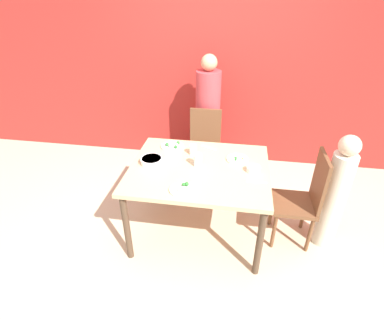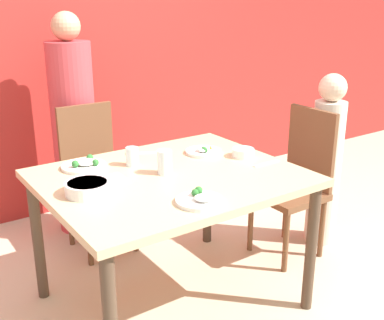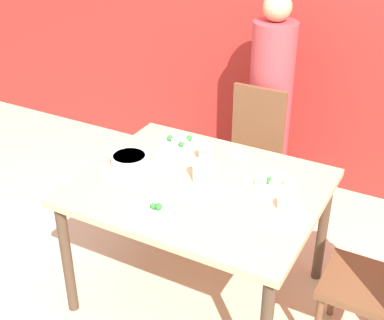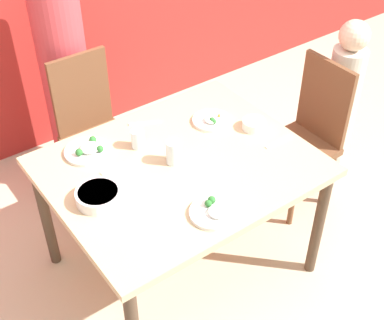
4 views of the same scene
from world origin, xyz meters
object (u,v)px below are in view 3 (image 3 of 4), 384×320
at_px(chair_adult_spot, 251,155).
at_px(chair_child_spot, 382,277).
at_px(person_adult, 269,110).
at_px(plate_rice_adult, 179,142).
at_px(glass_water_tall, 200,171).
at_px(bowl_curry, 130,159).

height_order(chair_adult_spot, chair_child_spot, same).
bearing_deg(person_adult, plate_rice_adult, -107.79).
height_order(chair_child_spot, person_adult, person_adult).
bearing_deg(chair_adult_spot, glass_water_tall, -87.37).
xyz_separation_m(bowl_curry, glass_water_tall, (0.44, 0.03, 0.03)).
bearing_deg(plate_rice_adult, bowl_curry, -110.50).
bearing_deg(person_adult, bowl_curry, -108.58).
height_order(person_adult, glass_water_tall, person_adult).
relative_size(person_adult, glass_water_tall, 12.30).
xyz_separation_m(chair_child_spot, person_adult, (-1.05, 1.16, 0.21)).
distance_m(chair_adult_spot, glass_water_tall, 0.91).
relative_size(chair_child_spot, glass_water_tall, 7.67).
distance_m(bowl_curry, plate_rice_adult, 0.37).
distance_m(chair_adult_spot, plate_rice_adult, 0.65).
xyz_separation_m(plate_rice_adult, glass_water_tall, (0.31, -0.32, 0.05)).
bearing_deg(chair_adult_spot, bowl_curry, -114.62).
relative_size(chair_adult_spot, person_adult, 0.62).
bearing_deg(bowl_curry, glass_water_tall, 3.28).
relative_size(chair_adult_spot, chair_child_spot, 1.00).
xyz_separation_m(person_adult, bowl_curry, (-0.40, -1.19, 0.08)).
relative_size(chair_child_spot, bowl_curry, 4.63).
relative_size(chair_adult_spot, bowl_curry, 4.63).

